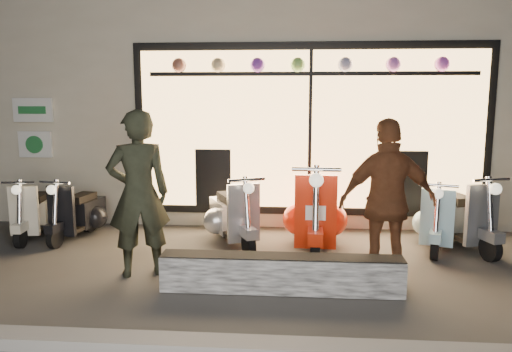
{
  "coord_description": "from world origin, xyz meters",
  "views": [
    {
      "loc": [
        0.58,
        -5.74,
        2.08
      ],
      "look_at": [
        0.08,
        0.6,
        1.05
      ],
      "focal_mm": 35.0,
      "sensor_mm": 36.0,
      "label": 1
    }
  ],
  "objects_px": {
    "scooter_red": "(315,214)",
    "woman": "(388,202)",
    "graffiti_barrier": "(281,274)",
    "man": "(139,194)",
    "scooter_silver": "(232,215)"
  },
  "relations": [
    {
      "from": "scooter_red",
      "to": "woman",
      "type": "relative_size",
      "value": 0.89
    },
    {
      "from": "graffiti_barrier",
      "to": "scooter_red",
      "type": "relative_size",
      "value": 1.58
    },
    {
      "from": "graffiti_barrier",
      "to": "man",
      "type": "xyz_separation_m",
      "value": [
        -1.65,
        0.39,
        0.77
      ]
    },
    {
      "from": "graffiti_barrier",
      "to": "scooter_red",
      "type": "height_order",
      "value": "scooter_red"
    },
    {
      "from": "graffiti_barrier",
      "to": "woman",
      "type": "distance_m",
      "value": 1.41
    },
    {
      "from": "woman",
      "to": "graffiti_barrier",
      "type": "bearing_deg",
      "value": 10.32
    },
    {
      "from": "woman",
      "to": "man",
      "type": "bearing_deg",
      "value": -7.91
    },
    {
      "from": "scooter_red",
      "to": "man",
      "type": "bearing_deg",
      "value": -146.8
    },
    {
      "from": "scooter_red",
      "to": "woman",
      "type": "bearing_deg",
      "value": -57.97
    },
    {
      "from": "graffiti_barrier",
      "to": "scooter_silver",
      "type": "bearing_deg",
      "value": 112.89
    },
    {
      "from": "scooter_red",
      "to": "man",
      "type": "height_order",
      "value": "man"
    },
    {
      "from": "woman",
      "to": "scooter_silver",
      "type": "bearing_deg",
      "value": -44.08
    },
    {
      "from": "scooter_silver",
      "to": "woman",
      "type": "bearing_deg",
      "value": -61.21
    },
    {
      "from": "woman",
      "to": "scooter_red",
      "type": "bearing_deg",
      "value": -67.46
    },
    {
      "from": "scooter_silver",
      "to": "man",
      "type": "relative_size",
      "value": 0.69
    }
  ]
}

